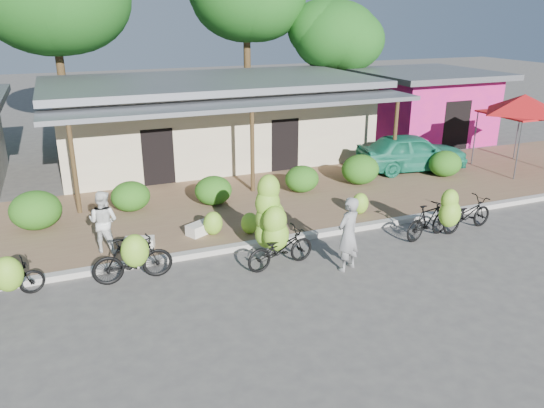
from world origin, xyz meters
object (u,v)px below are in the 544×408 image
Objects in this scene: bike_far_right at (467,214)px; vendor at (348,234)px; red_canopy at (524,104)px; bystander at (103,221)px; bike_right at (434,217)px; sack_near at (202,228)px; bike_center at (275,230)px; sack_far at (139,243)px; teal_van at (412,152)px; bike_left at (133,258)px; tree_near_right at (331,34)px; bike_far_left at (5,281)px.

vendor reaches higher than bike_far_right.
red_canopy is 2.18× the size of bystander.
sack_near is at bearing 53.54° from bike_right.
red_canopy is at bearing -80.78° from bike_center.
teal_van is (10.80, 3.42, 0.58)m from sack_far.
bystander reaches higher than bike_left.
tree_near_right is at bearing 107.64° from red_canopy.
bike_far_right reaches higher than sack_near.
sack_far is at bearing -134.47° from tree_near_right.
vendor is at bearing 93.91° from bike_far_right.
bystander reaches higher than teal_van.
sack_far is at bearing -78.64° from bike_far_left.
bike_left is 0.83× the size of bike_center.
bike_far_right is 2.22× the size of sack_near.
sack_near is (-9.87, -11.45, -4.56)m from tree_near_right.
teal_van is at bearing 17.58° from sack_far.
tree_near_right is 16.62m from bike_center.
tree_near_right is 17.21m from sack_far.
sack_far is 5.34m from vendor.
vendor is (2.75, -3.20, 0.65)m from sack_near.
bike_far_left is 14.66m from teal_van.
bike_far_left is at bearing 71.69° from bystander.
bike_left is at bearing -136.41° from sack_near.
bike_far_right is 4.47m from vendor.
sack_far is (2.99, 1.53, -0.27)m from bike_far_left.
sack_far is (-3.02, 1.81, -0.60)m from bike_center.
bike_far_right is 2.51× the size of sack_far.
bike_far_left is 0.91× the size of bike_far_right.
bike_far_left is 11.86m from bike_far_right.
bystander is at bearing -136.82° from tree_near_right.
bystander reaches higher than sack_near.
teal_van is at bearing -130.56° from bystander.
bike_left is 1.13× the size of bystander.
red_canopy is at bearing -62.87° from bike_far_right.
bike_far_left is 2.80m from bystander.
bike_far_right is (-5.85, -4.06, -2.13)m from red_canopy.
vendor is 0.44× the size of teal_van.
teal_van is at bearing 18.51° from sack_near.
bystander is at bearing 167.72° from sack_far.
vendor is (4.50, -2.81, 0.66)m from sack_far.
bike_right is at bearing 92.55° from bike_far_right.
bike_left reaches higher than bike_far_right.
red_canopy is 4.12× the size of sack_near.
bike_right is 0.94× the size of vendor.
bike_far_left is 10.54m from bike_right.
vendor is at bearing 89.45° from bike_right.
bike_center is at bearing -30.99° from sack_far.
red_canopy is at bearing 7.68° from sack_near.
red_canopy reaches higher than sack_near.
bike_far_right is at bearing 168.47° from teal_van.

